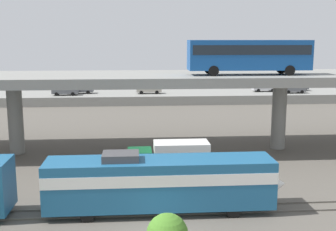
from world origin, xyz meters
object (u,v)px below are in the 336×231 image
service_truck_west (171,158)px  parked_car_0 (66,91)px  parked_car_1 (80,89)px  parked_car_3 (297,87)px  transit_bus_on_overpass (249,54)px  parked_car_4 (149,89)px  train_locomotive (171,180)px  parked_car_5 (293,89)px  parked_car_2 (264,87)px

service_truck_west → parked_car_0: 44.32m
parked_car_1 → parked_car_3: same height
transit_bus_on_overpass → parked_car_3: size_ratio=2.86×
service_truck_west → parked_car_4: (-0.55, 42.71, 0.74)m
train_locomotive → parked_car_3: (28.52, 52.19, 0.18)m
parked_car_3 → parked_car_5: (-1.98, -3.48, -0.00)m
parked_car_2 → parked_car_5: 5.40m
service_truck_west → parked_car_3: size_ratio=1.62×
train_locomotive → transit_bus_on_overpass: (8.87, 14.25, 7.89)m
parked_car_2 → train_locomotive: bearing=-113.0°
transit_bus_on_overpass → service_truck_west: transit_bus_on_overpass is taller
service_truck_west → parked_car_2: size_ratio=1.55×
service_truck_west → parked_car_1: bearing=-73.5°
parked_car_2 → parked_car_5: (4.72, -2.62, -0.00)m
transit_bus_on_overpass → parked_car_0: size_ratio=2.64×
parked_car_5 → parked_car_4: bearing=177.4°
transit_bus_on_overpass → parked_car_5: bearing=62.8°
train_locomotive → parked_car_2: train_locomotive is taller
transit_bus_on_overpass → parked_car_5: 39.49m
service_truck_west → parked_car_3: 52.95m
service_truck_west → parked_car_2: bearing=-115.7°
parked_car_5 → parked_car_3: bearing=60.4°
transit_bus_on_overpass → parked_car_5: size_ratio=2.96×
parked_car_4 → parked_car_5: same height
transit_bus_on_overpass → parked_car_0: transit_bus_on_overpass is taller
parked_car_0 → parked_car_2: bearing=-176.1°
train_locomotive → transit_bus_on_overpass: size_ratio=1.35×
parked_car_2 → parked_car_4: size_ratio=0.97×
parked_car_0 → parked_car_4: 14.78m
train_locomotive → service_truck_west: bearing=85.6°
parked_car_1 → parked_car_5: bearing=-3.4°
transit_bus_on_overpass → parked_car_1: size_ratio=2.62×
parked_car_1 → parked_car_5: 39.04m
parked_car_1 → train_locomotive: bearing=-76.3°
transit_bus_on_overpass → service_truck_west: 13.77m
transit_bus_on_overpass → parked_car_0: 42.56m
parked_car_2 → parked_car_4: same height
parked_car_2 → transit_bus_on_overpass: bearing=-109.3°
service_truck_west → parked_car_1: size_ratio=1.48×
parked_car_0 → parked_car_2: 36.63m
service_truck_west → parked_car_4: 42.72m
train_locomotive → parked_car_1: 52.54m
service_truck_west → parked_car_3: bearing=-121.9°
parked_car_2 → parked_car_5: same height
parked_car_5 → parked_car_1: bearing=176.6°
parked_car_0 → parked_car_5: bearing=179.8°
transit_bus_on_overpass → parked_car_5: transit_bus_on_overpass is taller
parked_car_2 → parked_car_3: size_ratio=1.04×
parked_car_0 → parked_car_5: size_ratio=1.12×
parked_car_1 → parked_car_5: same height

